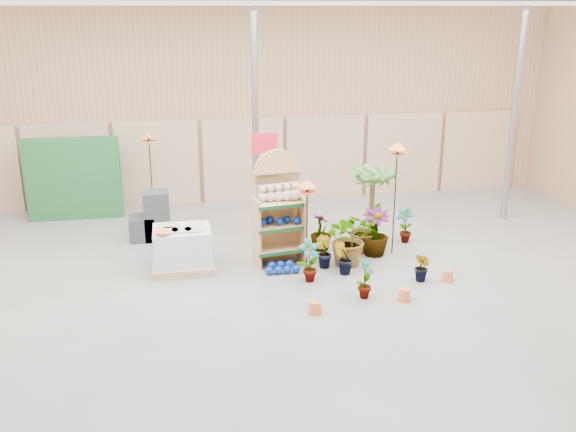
% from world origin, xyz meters
% --- Properties ---
extents(room, '(15.20, 12.10, 4.70)m').
position_xyz_m(room, '(0.00, 0.91, 2.21)').
color(room, '#61615C').
rests_on(room, ground).
extents(display_shelf, '(0.94, 0.67, 2.08)m').
position_xyz_m(display_shelf, '(0.19, 1.94, 0.95)').
color(display_shelf, tan).
rests_on(display_shelf, ground).
extents(teddy_bears, '(0.77, 0.21, 0.34)m').
position_xyz_m(teddy_bears, '(0.22, 1.84, 1.32)').
color(teddy_bears, '#BEB594').
rests_on(teddy_bears, display_shelf).
extents(gazing_balls_shelf, '(0.76, 0.26, 0.14)m').
position_xyz_m(gazing_balls_shelf, '(0.19, 1.81, 0.82)').
color(gazing_balls_shelf, navy).
rests_on(gazing_balls_shelf, display_shelf).
extents(gazing_balls_floor, '(0.63, 0.39, 0.15)m').
position_xyz_m(gazing_balls_floor, '(0.17, 1.40, 0.07)').
color(gazing_balls_floor, navy).
rests_on(gazing_balls_floor, ground).
extents(pallet_stack, '(1.09, 0.91, 0.81)m').
position_xyz_m(pallet_stack, '(-1.55, 1.82, 0.39)').
color(pallet_stack, tan).
rests_on(pallet_stack, ground).
extents(charcoal_planters, '(0.80, 0.50, 1.00)m').
position_xyz_m(charcoal_planters, '(-2.11, 3.50, 0.42)').
color(charcoal_planters, '#252628').
rests_on(charcoal_planters, ground).
extents(trellis_stock, '(2.00, 0.30, 1.80)m').
position_xyz_m(trellis_stock, '(-3.80, 5.20, 0.90)').
color(trellis_stock, '#1A5429').
rests_on(trellis_stock, ground).
extents(offer_sign, '(0.50, 0.08, 2.20)m').
position_xyz_m(offer_sign, '(0.10, 2.98, 1.57)').
color(offer_sign, gray).
rests_on(offer_sign, ground).
extents(bird_table_front, '(0.34, 0.34, 1.65)m').
position_xyz_m(bird_table_front, '(0.64, 1.51, 1.53)').
color(bird_table_front, black).
rests_on(bird_table_front, ground).
extents(bird_table_right, '(0.34, 0.34, 2.15)m').
position_xyz_m(bird_table_right, '(2.40, 1.96, 2.00)').
color(bird_table_right, black).
rests_on(bird_table_right, ground).
extents(bird_table_back, '(0.34, 0.34, 1.98)m').
position_xyz_m(bird_table_back, '(-2.13, 4.87, 1.83)').
color(bird_table_back, black).
rests_on(bird_table_back, ground).
extents(palm, '(0.70, 0.70, 1.65)m').
position_xyz_m(palm, '(2.12, 2.45, 1.40)').
color(palm, brown).
rests_on(palm, ground).
extents(potted_plant_0, '(0.47, 0.39, 0.76)m').
position_xyz_m(potted_plant_0, '(0.56, 0.90, 0.38)').
color(potted_plant_0, '#3C752A').
rests_on(potted_plant_0, ground).
extents(potted_plant_1, '(0.33, 0.27, 0.59)m').
position_xyz_m(potted_plant_1, '(1.21, 1.11, 0.29)').
color(potted_plant_1, '#3C752A').
rests_on(potted_plant_1, ground).
extents(potted_plant_2, '(0.98, 0.88, 1.00)m').
position_xyz_m(potted_plant_2, '(1.44, 1.55, 0.50)').
color(potted_plant_2, '#3C752A').
rests_on(potted_plant_2, ground).
extents(potted_plant_3, '(0.58, 0.58, 0.92)m').
position_xyz_m(potted_plant_3, '(2.03, 1.90, 0.46)').
color(potted_plant_3, '#3C752A').
rests_on(potted_plant_3, ground).
extents(potted_plant_4, '(0.44, 0.46, 0.73)m').
position_xyz_m(potted_plant_4, '(2.83, 2.46, 0.36)').
color(potted_plant_4, '#3C752A').
rests_on(potted_plant_4, ground).
extents(potted_plant_5, '(0.39, 0.41, 0.58)m').
position_xyz_m(potted_plant_5, '(0.94, 1.48, 0.29)').
color(potted_plant_5, '#3C752A').
rests_on(potted_plant_5, ground).
extents(potted_plant_6, '(0.94, 1.00, 0.89)m').
position_xyz_m(potted_plant_6, '(1.87, 2.18, 0.44)').
color(potted_plant_6, '#3C752A').
rests_on(potted_plant_6, ground).
extents(potted_plant_8, '(0.40, 0.44, 0.70)m').
position_xyz_m(potted_plant_8, '(1.30, 0.10, 0.35)').
color(potted_plant_8, '#3C752A').
rests_on(potted_plant_8, ground).
extents(potted_plant_9, '(0.29, 0.33, 0.53)m').
position_xyz_m(potted_plant_9, '(2.45, 0.55, 0.26)').
color(potted_plant_9, '#3C752A').
rests_on(potted_plant_9, ground).
extents(potted_plant_11, '(0.56, 0.56, 0.73)m').
position_xyz_m(potted_plant_11, '(1.09, 2.36, 0.37)').
color(potted_plant_11, '#3C752A').
rests_on(potted_plant_11, ground).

